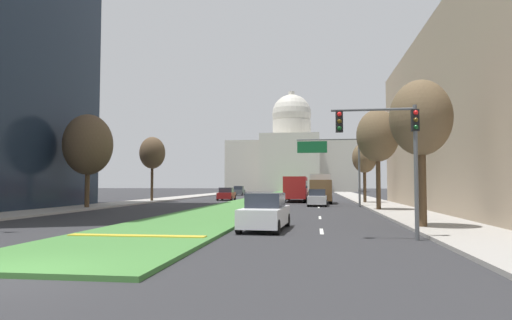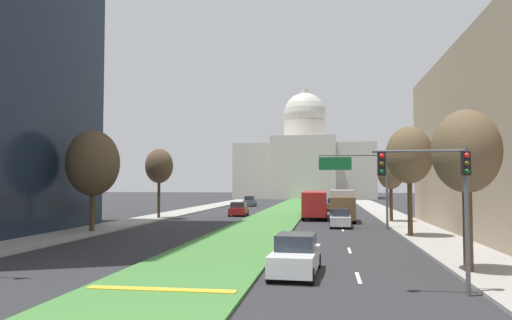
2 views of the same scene
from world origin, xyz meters
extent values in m
plane|color=#2B2B2D|center=(0.00, 59.06, 0.00)|extent=(260.00, 260.00, 0.00)
cube|color=#427A38|center=(0.00, 53.16, 0.07)|extent=(6.03, 106.31, 0.14)
cube|color=gold|center=(0.00, 7.02, 0.16)|extent=(5.43, 0.50, 0.04)
cube|color=silver|center=(7.09, 11.02, 0.00)|extent=(0.16, 2.40, 0.01)
cube|color=silver|center=(7.09, 19.16, 0.00)|extent=(0.16, 2.40, 0.01)
cube|color=silver|center=(7.09, 31.49, 0.00)|extent=(0.16, 2.40, 0.01)
cube|color=silver|center=(7.09, 43.30, 0.00)|extent=(0.16, 2.40, 0.01)
cube|color=silver|center=(7.09, 48.33, 0.00)|extent=(0.16, 2.40, 0.01)
cube|color=silver|center=(7.09, 60.04, 0.00)|extent=(0.16, 2.40, 0.01)
cube|color=#9E9991|center=(-13.16, 47.25, 0.07)|extent=(4.00, 106.31, 0.15)
cube|color=#9E9991|center=(13.16, 47.25, 0.07)|extent=(4.00, 106.31, 0.15)
cube|color=beige|center=(0.00, 118.12, 6.99)|extent=(35.59, 18.86, 13.99)
cube|color=beige|center=(0.00, 106.69, 7.69)|extent=(15.66, 4.00, 15.39)
cylinder|color=beige|center=(0.00, 118.12, 17.16)|extent=(11.05, 11.05, 6.35)
sphere|color=beige|center=(0.00, 118.12, 22.31)|extent=(11.30, 11.30, 11.30)
cylinder|color=beige|center=(0.00, 118.12, 27.40)|extent=(1.80, 1.80, 3.00)
cylinder|color=#515456|center=(10.66, 8.29, 2.60)|extent=(0.16, 0.16, 5.20)
cube|color=black|center=(10.66, 8.29, 4.60)|extent=(0.28, 0.24, 0.84)
sphere|color=red|center=(10.66, 8.15, 4.88)|extent=(0.18, 0.18, 0.18)
sphere|color=#4C380F|center=(10.66, 8.15, 4.60)|extent=(0.18, 0.18, 0.18)
sphere|color=#0F4219|center=(10.66, 8.15, 4.32)|extent=(0.18, 0.18, 0.18)
cylinder|color=#515456|center=(9.06, 8.29, 5.05)|extent=(3.20, 0.10, 0.10)
cube|color=black|center=(7.78, 8.29, 4.60)|extent=(0.28, 0.24, 0.84)
sphere|color=red|center=(7.78, 8.15, 4.88)|extent=(0.18, 0.18, 0.18)
sphere|color=#4C380F|center=(7.78, 8.15, 4.60)|extent=(0.18, 0.18, 0.18)
sphere|color=#0F4219|center=(7.78, 8.15, 4.32)|extent=(0.18, 0.18, 0.18)
cylinder|color=#515456|center=(10.86, 32.59, 3.25)|extent=(0.20, 0.20, 6.50)
cylinder|color=#515456|center=(7.97, 32.59, 6.30)|extent=(5.79, 0.12, 0.12)
cube|color=#146033|center=(6.52, 32.54, 5.60)|extent=(2.80, 0.08, 1.10)
cylinder|color=#4C3823|center=(11.81, 12.42, 2.20)|extent=(0.40, 0.40, 4.39)
ellipsoid|color=brown|center=(11.81, 12.42, 5.30)|extent=(2.89, 2.89, 3.61)
cylinder|color=#4C3823|center=(-12.50, 26.13, 2.10)|extent=(0.39, 0.39, 4.21)
ellipsoid|color=brown|center=(-12.50, 26.13, 5.51)|extent=(4.16, 4.16, 5.19)
cylinder|color=#4C3823|center=(11.69, 26.23, 2.45)|extent=(0.35, 0.35, 4.91)
ellipsoid|color=brown|center=(11.69, 26.23, 5.94)|extent=(3.30, 3.30, 4.12)
cylinder|color=#4C3823|center=(-12.29, 40.60, 2.43)|extent=(0.31, 0.31, 4.85)
ellipsoid|color=brown|center=(-12.29, 40.60, 5.79)|extent=(3.01, 3.01, 3.77)
cylinder|color=#4C3823|center=(12.08, 39.58, 2.07)|extent=(0.34, 0.34, 4.14)
ellipsoid|color=brown|center=(12.08, 39.58, 4.96)|extent=(2.63, 2.63, 3.28)
cube|color=silver|center=(4.48, 11.32, 0.63)|extent=(2.05, 4.77, 0.82)
cube|color=#282D38|center=(4.49, 11.51, 1.38)|extent=(1.71, 2.33, 0.67)
cylinder|color=black|center=(5.21, 9.39, 0.32)|extent=(0.25, 0.65, 0.64)
cylinder|color=black|center=(3.56, 9.48, 0.32)|extent=(0.25, 0.65, 0.64)
cylinder|color=black|center=(5.40, 13.17, 0.32)|extent=(0.25, 0.65, 0.64)
cylinder|color=black|center=(3.76, 13.25, 0.32)|extent=(0.25, 0.65, 0.64)
cube|color=#BCBCC1|center=(6.98, 33.74, 0.61)|extent=(1.91, 4.24, 0.77)
cube|color=#282D38|center=(6.99, 33.91, 1.31)|extent=(1.62, 2.06, 0.63)
cylinder|color=black|center=(7.73, 32.08, 0.32)|extent=(0.24, 0.65, 0.64)
cylinder|color=black|center=(6.13, 32.13, 0.32)|extent=(0.24, 0.65, 0.64)
cylinder|color=black|center=(7.84, 35.36, 0.32)|extent=(0.24, 0.65, 0.64)
cylinder|color=black|center=(6.24, 35.41, 0.32)|extent=(0.24, 0.65, 0.64)
cube|color=maroon|center=(-4.69, 47.24, 0.61)|extent=(2.13, 4.54, 0.78)
cube|color=#282D38|center=(-4.69, 47.06, 1.32)|extent=(1.78, 2.22, 0.64)
cylinder|color=black|center=(-5.66, 48.97, 0.32)|extent=(0.25, 0.65, 0.64)
cylinder|color=black|center=(-3.92, 49.06, 0.32)|extent=(0.25, 0.65, 0.64)
cylinder|color=black|center=(-5.47, 45.42, 0.32)|extent=(0.25, 0.65, 0.64)
cylinder|color=black|center=(-3.73, 45.51, 0.32)|extent=(0.25, 0.65, 0.64)
cube|color=brown|center=(6.75, 59.64, 0.65)|extent=(2.12, 4.67, 0.86)
cube|color=#282D38|center=(6.77, 59.82, 1.44)|extent=(1.74, 2.29, 0.71)
cylinder|color=black|center=(7.45, 57.76, 0.32)|extent=(0.26, 0.65, 0.64)
cylinder|color=black|center=(5.80, 57.87, 0.32)|extent=(0.26, 0.65, 0.64)
cylinder|color=black|center=(7.70, 61.41, 0.32)|extent=(0.26, 0.65, 0.64)
cylinder|color=black|center=(6.06, 61.52, 0.32)|extent=(0.26, 0.65, 0.64)
cube|color=#4C5156|center=(-7.18, 70.87, 0.63)|extent=(1.85, 4.17, 0.82)
cube|color=#282D38|center=(-7.18, 70.70, 1.38)|extent=(1.59, 2.02, 0.67)
cylinder|color=black|center=(-8.01, 72.46, 0.32)|extent=(0.23, 0.64, 0.64)
cylinder|color=black|center=(-6.42, 72.50, 0.32)|extent=(0.23, 0.64, 0.64)
cylinder|color=black|center=(-7.94, 69.23, 0.32)|extent=(0.23, 0.64, 0.64)
cylinder|color=black|center=(-6.34, 69.27, 0.32)|extent=(0.23, 0.64, 0.64)
cube|color=brown|center=(7.33, 37.64, 1.45)|extent=(2.30, 2.00, 2.20)
cube|color=#B2B2B7|center=(7.33, 40.84, 1.80)|extent=(2.30, 4.40, 2.80)
cylinder|color=black|center=(8.38, 37.64, 0.45)|extent=(0.30, 0.90, 0.90)
cylinder|color=black|center=(6.28, 37.64, 0.45)|extent=(0.30, 0.90, 0.90)
cylinder|color=black|center=(8.38, 41.94, 0.45)|extent=(0.30, 0.90, 0.90)
cylinder|color=black|center=(6.28, 41.94, 0.45)|extent=(0.30, 0.90, 0.90)
cube|color=#B21E1E|center=(4.48, 44.76, 1.70)|extent=(2.50, 11.00, 2.50)
cube|color=#232833|center=(4.48, 44.76, 2.05)|extent=(2.52, 10.12, 0.90)
cylinder|color=black|center=(5.63, 40.46, 0.50)|extent=(0.32, 1.00, 1.00)
cylinder|color=black|center=(3.33, 40.46, 0.50)|extent=(0.32, 1.00, 1.00)
cylinder|color=black|center=(5.63, 48.66, 0.50)|extent=(0.32, 1.00, 1.00)
cylinder|color=black|center=(3.33, 48.66, 0.50)|extent=(0.32, 1.00, 1.00)
camera|label=1|loc=(6.85, -9.29, 2.16)|focal=30.99mm
camera|label=2|loc=(5.85, -9.38, 3.91)|focal=33.61mm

